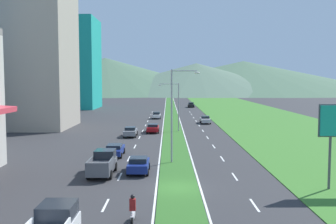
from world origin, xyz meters
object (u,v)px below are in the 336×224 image
(motorcycle_rider, at_px, (134,212))
(car_1, at_px, (139,165))
(street_lamp_near, at_px, (176,110))
(street_lamp_mid, at_px, (177,103))
(car_0, at_px, (154,128))
(car_2, at_px, (157,115))
(car_3, at_px, (131,131))
(pickup_truck_0, at_px, (104,163))
(car_6, at_px, (206,120))
(car_4, at_px, (115,150))
(car_5, at_px, (192,105))

(motorcycle_rider, bearing_deg, car_1, 2.82)
(street_lamp_near, bearing_deg, motorcycle_rider, -99.13)
(street_lamp_mid, distance_m, car_1, 30.01)
(car_0, relative_size, motorcycle_rider, 2.21)
(car_1, xyz_separation_m, car_2, (0.16, 51.43, -0.00))
(street_lamp_mid, relative_size, car_3, 1.76)
(car_3, distance_m, pickup_truck_0, 23.90)
(car_0, bearing_deg, car_6, -36.30)
(car_4, bearing_deg, street_lamp_mid, -19.00)
(car_6, relative_size, pickup_truck_0, 0.82)
(car_0, distance_m, car_1, 28.14)
(car_0, relative_size, pickup_truck_0, 0.82)
(street_lamp_mid, height_order, car_2, street_lamp_mid)
(street_lamp_mid, height_order, car_0, street_lamp_mid)
(car_0, xyz_separation_m, car_6, (9.93, 13.52, 0.03))
(street_lamp_near, height_order, motorcycle_rider, street_lamp_near)
(street_lamp_mid, bearing_deg, street_lamp_near, -91.45)
(street_lamp_mid, bearing_deg, car_0, -160.84)
(car_1, bearing_deg, street_lamp_mid, -7.83)
(street_lamp_mid, bearing_deg, car_2, 100.05)
(car_3, height_order, motorcycle_rider, motorcycle_rider)
(car_2, height_order, car_4, car_2)
(car_4, bearing_deg, car_5, -9.46)
(street_lamp_near, bearing_deg, car_1, -127.95)
(street_lamp_mid, distance_m, pickup_truck_0, 31.05)
(car_2, height_order, car_5, car_5)
(car_2, xyz_separation_m, car_4, (-3.48, -43.37, -0.05))
(car_0, relative_size, car_2, 1.08)
(car_2, bearing_deg, car_6, -134.34)
(car_5, bearing_deg, car_1, -6.50)
(car_4, bearing_deg, pickup_truck_0, -179.26)
(car_1, height_order, car_2, car_2)
(car_2, bearing_deg, car_3, 173.56)
(car_1, relative_size, motorcycle_rider, 2.04)
(pickup_truck_0, bearing_deg, car_6, -17.61)
(street_lamp_mid, xyz_separation_m, car_2, (-3.89, 21.97, -4.03))
(car_2, distance_m, car_3, 28.20)
(car_1, relative_size, car_6, 0.91)
(street_lamp_near, bearing_deg, car_5, 85.46)
(street_lamp_mid, distance_m, car_0, 5.73)
(car_4, relative_size, motorcycle_rider, 2.38)
(street_lamp_mid, bearing_deg, car_5, 84.16)
(car_3, xyz_separation_m, car_4, (-0.32, -15.36, -0.06))
(car_0, distance_m, car_2, 23.30)
(car_1, height_order, car_5, car_5)
(car_3, distance_m, car_4, 15.36)
(car_0, height_order, motorcycle_rider, motorcycle_rider)
(car_1, relative_size, car_3, 0.89)
(car_6, bearing_deg, car_3, -35.82)
(car_5, bearing_deg, car_4, -9.46)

